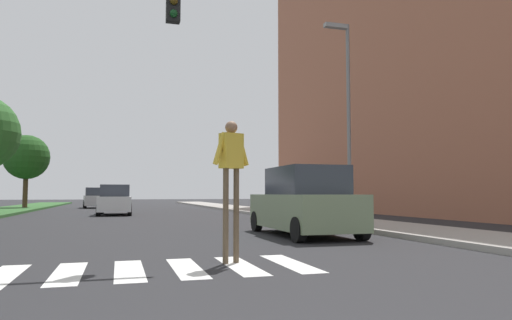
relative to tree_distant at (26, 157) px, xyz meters
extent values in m
plane|color=#262628|center=(7.55, -8.05, -4.01)|extent=(140.00, 140.00, 0.00)
cube|color=silver|center=(5.30, -31.90, -4.00)|extent=(0.45, 2.20, 0.01)
cube|color=silver|center=(6.20, -31.90, -4.00)|extent=(0.45, 2.20, 0.01)
cube|color=silver|center=(7.10, -31.90, -4.00)|extent=(0.45, 2.20, 0.01)
cube|color=silver|center=(8.00, -31.90, -4.00)|extent=(0.45, 2.20, 0.01)
cube|color=silver|center=(8.90, -31.90, -4.00)|extent=(0.45, 2.20, 0.01)
cube|color=silver|center=(9.80, -31.90, -4.00)|extent=(0.45, 2.20, 0.01)
cylinder|color=#4C3823|center=(0.00, 0.00, -2.43)|extent=(0.36, 0.36, 2.85)
sphere|color=#1E4C19|center=(0.00, 0.00, 0.02)|extent=(3.43, 3.43, 3.43)
cube|color=#A36047|center=(28.60, -16.05, 7.55)|extent=(14.32, 36.70, 23.11)
cube|color=#9E9991|center=(15.68, -10.05, -3.93)|extent=(3.00, 64.00, 0.15)
cube|color=black|center=(7.91, -30.19, 1.09)|extent=(0.28, 0.20, 0.80)
sphere|color=#4C380F|center=(7.91, -30.31, 1.09)|extent=(0.16, 0.16, 0.16)
sphere|color=#0F3F19|center=(7.91, -30.31, 0.83)|extent=(0.16, 0.16, 0.16)
cylinder|color=slate|center=(15.18, -23.86, -0.11)|extent=(0.14, 0.14, 7.50)
cube|color=gray|center=(14.68, -23.86, 3.54)|extent=(0.90, 0.24, 0.16)
cylinder|color=brown|center=(8.91, -31.56, -3.18)|extent=(0.13, 0.13, 1.65)
cylinder|color=brown|center=(8.70, -31.64, -3.18)|extent=(0.13, 0.13, 1.65)
cube|color=gold|center=(8.81, -31.60, -2.05)|extent=(0.44, 0.36, 0.62)
cylinder|color=gold|center=(9.03, -31.52, -2.02)|extent=(0.28, 0.18, 0.58)
cylinder|color=gold|center=(8.58, -31.69, -2.02)|extent=(0.28, 0.18, 0.58)
sphere|color=#8C664C|center=(8.81, -31.60, -1.63)|extent=(0.28, 0.28, 0.22)
cube|color=gray|center=(12.06, -26.93, -3.31)|extent=(1.92, 4.61, 0.96)
cube|color=#2D333D|center=(12.06, -27.16, -2.43)|extent=(1.68, 2.54, 0.79)
cylinder|color=black|center=(11.20, -25.08, -3.69)|extent=(0.22, 0.64, 0.64)
cylinder|color=black|center=(12.94, -25.08, -3.69)|extent=(0.22, 0.64, 0.64)
cylinder|color=black|center=(11.18, -28.78, -3.69)|extent=(0.22, 0.64, 0.64)
cylinder|color=black|center=(12.92, -28.78, -3.69)|extent=(0.22, 0.64, 0.64)
cube|color=silver|center=(6.73, -11.60, -3.38)|extent=(1.86, 4.29, 0.82)
cube|color=#2D333D|center=(6.73, -11.81, -2.64)|extent=(1.60, 1.95, 0.67)
cylinder|color=black|center=(5.96, -9.90, -3.69)|extent=(0.23, 0.64, 0.64)
cylinder|color=black|center=(7.57, -9.93, -3.69)|extent=(0.23, 0.64, 0.64)
cylinder|color=black|center=(5.89, -13.26, -3.69)|extent=(0.23, 0.64, 0.64)
cylinder|color=black|center=(7.50, -13.29, -3.69)|extent=(0.23, 0.64, 0.64)
cube|color=#B7B7BC|center=(5.02, 2.03, -3.38)|extent=(2.12, 4.23, 0.82)
cube|color=#2D333D|center=(5.03, 1.83, -2.64)|extent=(1.71, 1.97, 0.67)
cylinder|color=black|center=(4.08, 3.56, -3.69)|extent=(0.27, 0.66, 0.64)
cylinder|color=black|center=(5.69, 3.69, -3.69)|extent=(0.27, 0.66, 0.64)
cylinder|color=black|center=(4.35, 0.37, -3.69)|extent=(0.27, 0.66, 0.64)
cylinder|color=black|center=(5.96, 0.51, -3.69)|extent=(0.27, 0.66, 0.64)
camera|label=1|loc=(6.91, -39.60, -2.80)|focal=32.81mm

